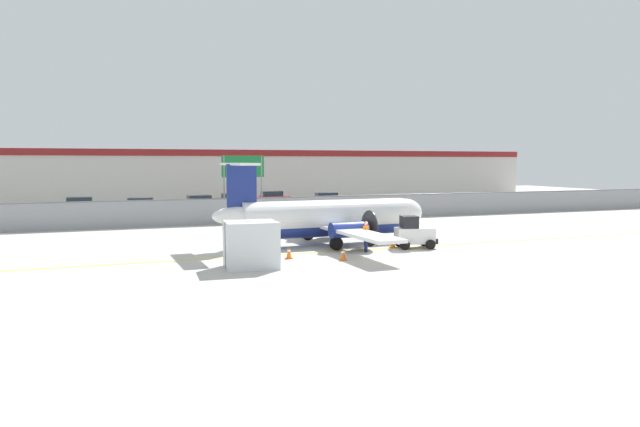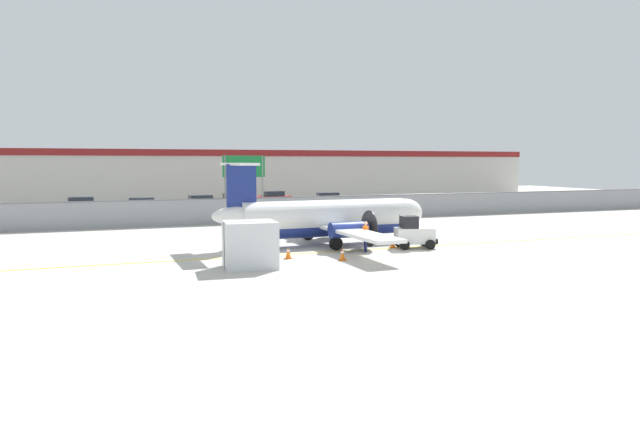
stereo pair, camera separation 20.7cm
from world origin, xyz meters
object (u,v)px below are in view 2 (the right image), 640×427
Objects in this scene: commuter_airplane at (329,218)px; traffic_cone_far_left at (342,254)px; parked_car_4 at (272,198)px; baggage_tug at (414,233)px; parked_car_5 at (327,200)px; parked_car_0 at (80,205)px; parked_car_2 at (202,203)px; parked_car_3 at (234,201)px; parked_car_6 at (411,203)px; traffic_cone_near_right at (288,253)px; cargo_container at (250,245)px; highway_sign at (244,172)px; parked_car_1 at (141,206)px; traffic_cone_near_left at (393,242)px; ground_crew_worker at (366,235)px.

commuter_airplane reaches higher than traffic_cone_far_left.
baggage_tug is at bearing 88.02° from parked_car_4.
commuter_airplane is at bearing 75.76° from traffic_cone_far_left.
parked_car_4 is 0.96× the size of parked_car_5.
parked_car_0 and parked_car_2 have the same top height.
parked_car_3 is 18.31m from parked_car_6.
cargo_container is at bearing -143.63° from traffic_cone_near_right.
parked_car_4 is (0.67, 33.10, 0.04)m from baggage_tug.
cargo_container is at bearing -101.91° from highway_sign.
parked_car_1 is 1.00× the size of parked_car_5.
traffic_cone_near_left is at bearing 33.58° from traffic_cone_far_left.
parked_car_6 is 0.77× the size of highway_sign.
parked_car_4 is 1.00× the size of parked_car_6.
parked_car_3 is 9.90m from parked_car_5.
parked_car_6 is (19.73, -6.73, 0.00)m from parked_car_2.
cargo_container is at bearing 37.88° from ground_crew_worker.
highway_sign is at bearing 143.08° from parked_car_1.
ground_crew_worker and parked_car_2 have the same top height.
parked_car_2 is at bearing 118.77° from baggage_tug.
traffic_cone_far_left is 0.15× the size of parked_car_5.
traffic_cone_near_left is 0.15× the size of parked_car_3.
cargo_container is 9.81m from traffic_cone_near_left.
parked_car_4 is (1.74, 32.56, 0.58)m from traffic_cone_near_left.
traffic_cone_near_right is (2.42, 1.78, -0.79)m from cargo_container.
cargo_container reaches higher than parked_car_4.
cargo_container reaches higher than parked_car_1.
baggage_tug reaches higher than parked_car_2.
traffic_cone_far_left is 0.12× the size of highway_sign.
highway_sign is (2.02, 19.28, 3.83)m from traffic_cone_near_right.
ground_crew_worker is at bearing 90.74° from parked_car_3.
parked_car_1 is 26.01m from parked_car_6.
highway_sign is (2.08, -9.94, 3.24)m from parked_car_2.
highway_sign is at bearing -80.63° from parked_car_2.
commuter_airplane is at bearing 80.25° from parked_car_4.
parked_car_3 reaches higher than traffic_cone_far_left.
parked_car_3 and parked_car_5 have the same top height.
parked_car_0 is 1.00× the size of parked_car_3.
parked_car_4 is at bearing -167.74° from parked_car_0.
parked_car_0 is (-18.05, 28.74, 0.58)m from traffic_cone_near_left.
parked_car_4 is at bearing -77.68° from ground_crew_worker.
ground_crew_worker is 33.62m from parked_car_4.
baggage_tug reaches higher than traffic_cone_near_left.
baggage_tug is 0.58× the size of parked_car_5.
traffic_cone_far_left is 0.15× the size of parked_car_0.
highway_sign reaches higher than cargo_container.
parked_car_0 is at bearing 10.12° from parked_car_4.
commuter_airplane reaches higher than parked_car_5.
parked_car_0 is 6.20m from parked_car_1.
cargo_container is at bearing 72.17° from parked_car_4.
parked_car_0 is at bearing 165.62° from parked_car_6.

